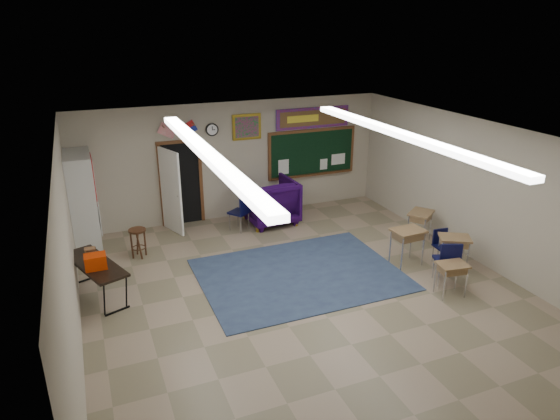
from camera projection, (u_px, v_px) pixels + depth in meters
name	position (u px, v px, depth m)	size (l,w,h in m)	color
floor	(308.00, 295.00, 9.43)	(9.00, 9.00, 0.00)	gray
back_wall	(234.00, 161.00, 12.79)	(8.00, 0.04, 3.00)	#A69B86
front_wall	(501.00, 379.00, 5.00)	(8.00, 0.04, 3.00)	#A69B86
left_wall	(68.00, 260.00, 7.48)	(0.04, 9.00, 3.00)	#A69B86
right_wall	(484.00, 194.00, 10.31)	(0.04, 9.00, 3.00)	#A69B86
ceiling	(311.00, 139.00, 8.36)	(8.00, 9.00, 0.04)	beige
area_rug	(300.00, 274.00, 10.19)	(4.00, 3.00, 0.02)	#344763
fluorescent_strips	(311.00, 143.00, 8.38)	(3.86, 6.00, 0.10)	white
doorway	(178.00, 185.00, 12.29)	(1.10, 0.89, 2.16)	black
chalkboard	(312.00, 154.00, 13.54)	(2.55, 0.14, 1.30)	brown
bulletin_board	(313.00, 118.00, 13.20)	(2.10, 0.05, 0.55)	#AB0E13
framed_art_print	(247.00, 127.00, 12.58)	(0.75, 0.05, 0.65)	olive
wall_clock	(212.00, 130.00, 12.26)	(0.32, 0.05, 0.32)	black
wall_flags	(177.00, 127.00, 11.89)	(1.16, 0.06, 0.70)	red
storage_cabinet	(83.00, 202.00, 11.06)	(0.59, 1.25, 2.20)	silver
wingback_armchair	(270.00, 201.00, 12.66)	(1.22, 1.25, 1.14)	#1C0533
student_chair_reading	(239.00, 213.00, 12.21)	(0.45, 0.45, 0.89)	black
student_chair_desk_a	(446.00, 261.00, 9.75)	(0.46, 0.46, 0.91)	black
student_chair_desk_b	(443.00, 248.00, 10.54)	(0.37, 0.37, 0.74)	black
student_desk_front_left	(407.00, 245.00, 10.50)	(0.69, 0.53, 0.79)	olive
student_desk_front_right	(420.00, 225.00, 11.56)	(0.78, 0.74, 0.75)	olive
student_desk_back_left	(451.00, 278.00, 9.32)	(0.60, 0.48, 0.65)	olive
student_desk_back_right	(453.00, 251.00, 10.28)	(0.76, 0.70, 0.74)	olive
folding_table	(97.00, 278.00, 9.26)	(1.12, 1.78, 0.96)	black
wooden_stool	(138.00, 243.00, 10.85)	(0.37, 0.37, 0.65)	#462815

